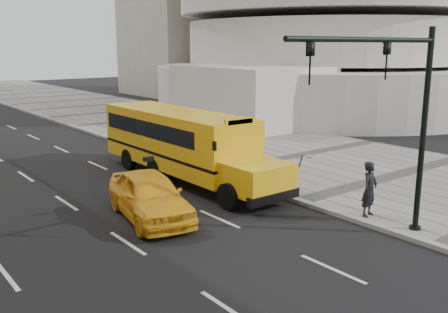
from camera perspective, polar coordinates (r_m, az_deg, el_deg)
ground at (r=20.30m, az=-14.96°, el=-4.63°), size 140.00×140.00×0.00m
sidewalk_museum at (r=27.07m, az=9.00°, el=0.10°), size 12.00×140.00×0.15m
curb_museum at (r=23.15m, az=-1.22°, el=-1.88°), size 0.30×140.00×0.15m
school_bus at (r=22.32m, az=-5.04°, el=1.98°), size 2.96×11.56×3.19m
taxi_near at (r=17.35m, az=-8.50°, el=-4.44°), size 2.81×5.08×1.64m
pedestrian at (r=17.63m, az=16.30°, el=-3.59°), size 0.76×0.57×1.90m
traffic_signal at (r=15.06m, az=19.34°, el=5.15°), size 6.18×0.36×6.40m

